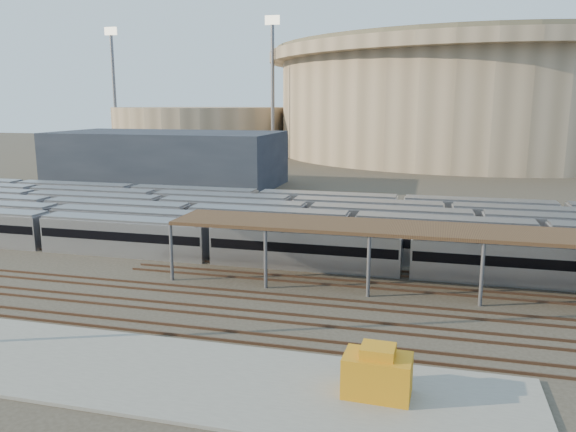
# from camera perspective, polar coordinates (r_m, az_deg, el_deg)

# --- Properties ---
(ground) EXTENTS (420.00, 420.00, 0.00)m
(ground) POSITION_cam_1_polar(r_m,az_deg,el_deg) (46.64, -3.41, -7.73)
(ground) COLOR #383026
(ground) RESTS_ON ground
(apron) EXTENTS (50.00, 9.00, 0.20)m
(apron) POSITION_cam_1_polar(r_m,az_deg,el_deg) (36.09, -18.93, -14.11)
(apron) COLOR gray
(apron) RESTS_ON ground
(subway_trains) EXTENTS (126.70, 23.90, 3.60)m
(subway_trains) POSITION_cam_1_polar(r_m,az_deg,el_deg) (64.28, -1.53, -0.71)
(subway_trains) COLOR #B6B6BB
(subway_trains) RESTS_ON ground
(inspection_shed) EXTENTS (60.30, 6.00, 5.30)m
(inspection_shed) POSITION_cam_1_polar(r_m,az_deg,el_deg) (47.76, 24.18, -2.06)
(inspection_shed) COLOR slate
(inspection_shed) RESTS_ON ground
(empty_tracks) EXTENTS (170.00, 9.62, 0.18)m
(empty_tracks) POSITION_cam_1_polar(r_m,az_deg,el_deg) (42.18, -5.53, -9.75)
(empty_tracks) COLOR #4C3323
(empty_tracks) RESTS_ON ground
(stadium) EXTENTS (124.00, 124.00, 32.50)m
(stadium) POSITION_cam_1_polar(r_m,az_deg,el_deg) (182.25, 18.44, 11.19)
(stadium) COLOR tan
(stadium) RESTS_ON ground
(secondary_arena) EXTENTS (56.00, 56.00, 14.00)m
(secondary_arena) POSITION_cam_1_polar(r_m,az_deg,el_deg) (187.21, -8.78, 8.72)
(secondary_arena) COLOR tan
(secondary_arena) RESTS_ON ground
(service_building) EXTENTS (42.00, 20.00, 10.00)m
(service_building) POSITION_cam_1_polar(r_m,az_deg,el_deg) (108.93, -12.17, 5.72)
(service_building) COLOR #1E232D
(service_building) RESTS_ON ground
(floodlight_0) EXTENTS (4.00, 1.00, 38.40)m
(floodlight_0) POSITION_cam_1_polar(r_m,az_deg,el_deg) (158.15, -1.57, 13.33)
(floodlight_0) COLOR slate
(floodlight_0) RESTS_ON ground
(floodlight_1) EXTENTS (4.00, 1.00, 38.40)m
(floodlight_1) POSITION_cam_1_polar(r_m,az_deg,el_deg) (189.69, -17.26, 12.51)
(floodlight_1) COLOR slate
(floodlight_1) RESTS_ON ground
(floodlight_3) EXTENTS (4.00, 1.00, 38.40)m
(floodlight_3) POSITION_cam_1_polar(r_m,az_deg,el_deg) (203.35, 8.02, 12.79)
(floodlight_3) COLOR slate
(floodlight_3) RESTS_ON ground
(yellow_equipment) EXTENTS (3.59, 2.34, 2.19)m
(yellow_equipment) POSITION_cam_1_polar(r_m,az_deg,el_deg) (30.83, 9.05, -15.70)
(yellow_equipment) COLOR #BE7A11
(yellow_equipment) RESTS_ON apron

